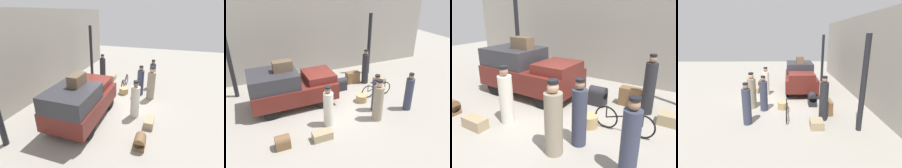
% 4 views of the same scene
% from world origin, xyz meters
% --- Properties ---
extents(ground_plane, '(30.00, 30.00, 0.00)m').
position_xyz_m(ground_plane, '(0.00, 0.00, 0.00)').
color(ground_plane, gray).
extents(station_building_facade, '(16.00, 0.15, 4.50)m').
position_xyz_m(station_building_facade, '(0.00, 4.08, 2.25)').
color(station_building_facade, gray).
rests_on(station_building_facade, ground).
extents(canopy_pillar_right, '(0.20, 0.20, 3.51)m').
position_xyz_m(canopy_pillar_right, '(3.29, 2.73, 1.75)').
color(canopy_pillar_right, black).
rests_on(canopy_pillar_right, ground).
extents(truck, '(3.67, 1.84, 1.71)m').
position_xyz_m(truck, '(-1.81, 0.87, 0.93)').
color(truck, black).
rests_on(truck, ground).
extents(bicycle, '(1.61, 0.04, 0.69)m').
position_xyz_m(bicycle, '(2.16, 0.02, 0.34)').
color(bicycle, black).
rests_on(bicycle, ground).
extents(wicker_basket, '(0.50, 0.50, 0.34)m').
position_xyz_m(wicker_basket, '(1.25, -0.16, 0.17)').
color(wicker_basket, tan).
rests_on(wicker_basket, ground).
extents(porter_carrying_trunk, '(0.34, 0.34, 1.70)m').
position_xyz_m(porter_carrying_trunk, '(2.75, -1.54, 0.79)').
color(porter_carrying_trunk, '#33384C').
rests_on(porter_carrying_trunk, ground).
extents(porter_standing_middle, '(0.36, 0.36, 1.88)m').
position_xyz_m(porter_standing_middle, '(2.41, 1.56, 0.87)').
color(porter_standing_middle, '#232328').
rests_on(porter_standing_middle, ground).
extents(porter_with_bicycle, '(0.41, 0.41, 1.76)m').
position_xyz_m(porter_with_bicycle, '(1.11, -1.66, 0.80)').
color(porter_with_bicycle, gray).
rests_on(porter_with_bicycle, ground).
extents(porter_lifting_near_truck, '(0.38, 0.38, 1.68)m').
position_xyz_m(porter_lifting_near_truck, '(-0.83, -1.21, 0.77)').
color(porter_lifting_near_truck, silver).
rests_on(porter_lifting_near_truck, ground).
extents(conductor_in_dark_uniform, '(0.36, 0.36, 1.67)m').
position_xyz_m(conductor_in_dark_uniform, '(1.42, -1.04, 0.77)').
color(conductor_in_dark_uniform, '#33384C').
rests_on(conductor_in_dark_uniform, ground).
extents(suitcase_small_leather, '(0.56, 0.49, 0.32)m').
position_xyz_m(suitcase_small_leather, '(3.11, 1.17, 0.16)').
color(suitcase_small_leather, '#9E8966').
rests_on(suitcase_small_leather, ground).
extents(trunk_barrel_dark, '(0.56, 0.40, 0.65)m').
position_xyz_m(trunk_barrel_dark, '(0.85, 1.32, 0.33)').
color(trunk_barrel_dark, '#232328').
rests_on(trunk_barrel_dark, ground).
extents(suitcase_black_upright, '(0.71, 0.37, 0.31)m').
position_xyz_m(suitcase_black_upright, '(-1.35, -1.92, 0.15)').
color(suitcase_black_upright, '#9E8966').
rests_on(suitcase_black_upright, ground).
extents(trunk_wicker_pale, '(0.49, 0.38, 0.48)m').
position_xyz_m(trunk_wicker_pale, '(-2.73, -1.77, 0.23)').
color(trunk_wicker_pale, brown).
rests_on(trunk_wicker_pale, ground).
extents(trunk_umber_medium, '(0.73, 0.38, 0.62)m').
position_xyz_m(trunk_umber_medium, '(1.81, 1.85, 0.31)').
color(trunk_umber_medium, brown).
rests_on(trunk_umber_medium, ground).
extents(trunk_on_truck_roof, '(0.79, 0.44, 0.43)m').
position_xyz_m(trunk_on_truck_roof, '(-2.04, 0.87, 1.93)').
color(trunk_on_truck_roof, brown).
rests_on(trunk_on_truck_roof, truck).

